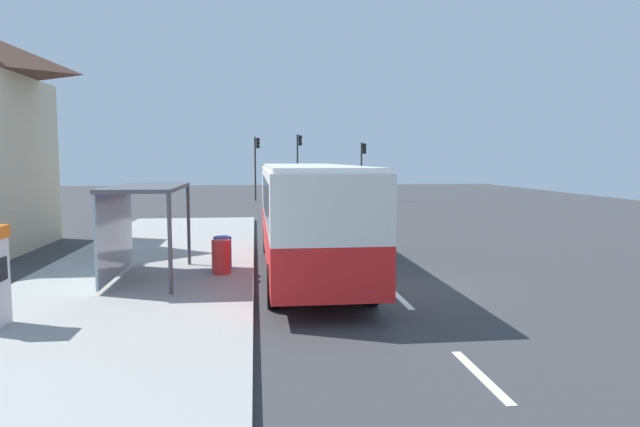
{
  "coord_description": "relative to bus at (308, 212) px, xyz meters",
  "views": [
    {
      "loc": [
        -3.23,
        -14.21,
        3.39
      ],
      "look_at": [
        -1.0,
        5.17,
        1.5
      ],
      "focal_mm": 31.71,
      "sensor_mm": 36.0,
      "label": 1
    }
  ],
  "objects": [
    {
      "name": "ground_plane",
      "position": [
        1.71,
        11.81,
        -1.86
      ],
      "size": [
        56.0,
        92.0,
        0.04
      ],
      "primitive_type": "cube",
      "color": "#38383A"
    },
    {
      "name": "sidewalk_platform",
      "position": [
        -4.69,
        -0.19,
        -1.75
      ],
      "size": [
        6.2,
        30.0,
        0.18
      ],
      "primitive_type": "cube",
      "color": "#999993",
      "rests_on": "ground"
    },
    {
      "name": "lane_stripe_seg_0",
      "position": [
        1.96,
        -8.19,
        -1.84
      ],
      "size": [
        0.16,
        2.2,
        0.01
      ],
      "primitive_type": "cube",
      "color": "silver",
      "rests_on": "ground"
    },
    {
      "name": "lane_stripe_seg_1",
      "position": [
        1.96,
        -3.19,
        -1.84
      ],
      "size": [
        0.16,
        2.2,
        0.01
      ],
      "primitive_type": "cube",
      "color": "silver",
      "rests_on": "ground"
    },
    {
      "name": "lane_stripe_seg_2",
      "position": [
        1.96,
        1.81,
        -1.84
      ],
      "size": [
        0.16,
        2.2,
        0.01
      ],
      "primitive_type": "cube",
      "color": "silver",
      "rests_on": "ground"
    },
    {
      "name": "lane_stripe_seg_3",
      "position": [
        1.96,
        6.81,
        -1.84
      ],
      "size": [
        0.16,
        2.2,
        0.01
      ],
      "primitive_type": "cube",
      "color": "silver",
      "rests_on": "ground"
    },
    {
      "name": "lane_stripe_seg_4",
      "position": [
        1.96,
        11.81,
        -1.84
      ],
      "size": [
        0.16,
        2.2,
        0.01
      ],
      "primitive_type": "cube",
      "color": "silver",
      "rests_on": "ground"
    },
    {
      "name": "lane_stripe_seg_5",
      "position": [
        1.96,
        16.81,
        -1.84
      ],
      "size": [
        0.16,
        2.2,
        0.01
      ],
      "primitive_type": "cube",
      "color": "silver",
      "rests_on": "ground"
    },
    {
      "name": "lane_stripe_seg_6",
      "position": [
        1.96,
        21.81,
        -1.84
      ],
      "size": [
        0.16,
        2.2,
        0.01
      ],
      "primitive_type": "cube",
      "color": "silver",
      "rests_on": "ground"
    },
    {
      "name": "lane_stripe_seg_7",
      "position": [
        1.96,
        26.81,
        -1.84
      ],
      "size": [
        0.16,
        2.2,
        0.01
      ],
      "primitive_type": "cube",
      "color": "silver",
      "rests_on": "ground"
    },
    {
      "name": "bus",
      "position": [
        0.0,
        0.0,
        0.0
      ],
      "size": [
        2.57,
        11.02,
        3.21
      ],
      "color": "red",
      "rests_on": "ground"
    },
    {
      "name": "white_van",
      "position": [
        3.91,
        19.17,
        -0.5
      ],
      "size": [
        2.08,
        5.22,
        2.3
      ],
      "color": "white",
      "rests_on": "ground"
    },
    {
      "name": "sedan_near",
      "position": [
        4.01,
        37.7,
        -1.05
      ],
      "size": [
        1.9,
        4.43,
        1.52
      ],
      "color": "navy",
      "rests_on": "ground"
    },
    {
      "name": "sedan_far",
      "position": [
        4.01,
        30.67,
        -1.05
      ],
      "size": [
        2.05,
        4.5,
        1.52
      ],
      "color": "navy",
      "rests_on": "ground"
    },
    {
      "name": "recycling_bin_red",
      "position": [
        -2.49,
        -0.54,
        -1.19
      ],
      "size": [
        0.52,
        0.52,
        0.95
      ],
      "primitive_type": "cylinder",
      "color": "red",
      "rests_on": "sidewalk_platform"
    },
    {
      "name": "recycling_bin_blue",
      "position": [
        -2.49,
        0.16,
        -1.19
      ],
      "size": [
        0.52,
        0.52,
        0.95
      ],
      "primitive_type": "cylinder",
      "color": "blue",
      "rests_on": "sidewalk_platform"
    },
    {
      "name": "traffic_light_near_side",
      "position": [
        7.21,
        29.03,
        1.31
      ],
      "size": [
        0.49,
        0.28,
        4.73
      ],
      "color": "#2D2D2D",
      "rests_on": "ground"
    },
    {
      "name": "traffic_light_far_side",
      "position": [
        -1.39,
        29.83,
        1.58
      ],
      "size": [
        0.49,
        0.28,
        5.16
      ],
      "color": "#2D2D2D",
      "rests_on": "ground"
    },
    {
      "name": "traffic_light_median",
      "position": [
        2.11,
        30.63,
        1.73
      ],
      "size": [
        0.49,
        0.28,
        5.41
      ],
      "color": "#2D2D2D",
      "rests_on": "ground"
    },
    {
      "name": "bus_shelter",
      "position": [
        -4.7,
        -0.96,
        0.25
      ],
      "size": [
        1.8,
        4.0,
        2.5
      ],
      "color": "#4C4C51",
      "rests_on": "sidewalk_platform"
    }
  ]
}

